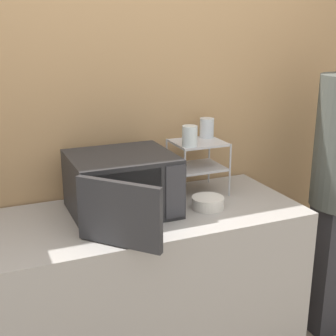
# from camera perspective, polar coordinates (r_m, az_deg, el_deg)

# --- Properties ---
(wall_back) EXTENTS (8.00, 0.06, 2.60)m
(wall_back) POSITION_cam_1_polar(r_m,az_deg,el_deg) (2.50, -6.53, 6.36)
(wall_back) COLOR tan
(wall_back) RESTS_ON ground_plane
(counter) EXTENTS (1.59, 0.68, 0.89)m
(counter) POSITION_cam_1_polar(r_m,az_deg,el_deg) (2.48, -3.20, -15.05)
(counter) COLOR #9E9993
(counter) RESTS_ON ground_plane
(microwave) EXTENTS (0.51, 0.72, 0.29)m
(microwave) POSITION_cam_1_polar(r_m,az_deg,el_deg) (2.24, -5.68, -2.06)
(microwave) COLOR #262628
(microwave) RESTS_ON counter
(dish_rack) EXTENTS (0.27, 0.24, 0.28)m
(dish_rack) POSITION_cam_1_polar(r_m,az_deg,el_deg) (2.50, 3.67, 1.49)
(dish_rack) COLOR #B2B2B7
(dish_rack) RESTS_ON counter
(glass_front_left) EXTENTS (0.08, 0.08, 0.11)m
(glass_front_left) POSITION_cam_1_polar(r_m,az_deg,el_deg) (2.37, 2.66, 3.91)
(glass_front_left) COLOR silver
(glass_front_left) RESTS_ON dish_rack
(glass_back_right) EXTENTS (0.08, 0.08, 0.11)m
(glass_back_right) POSITION_cam_1_polar(r_m,az_deg,el_deg) (2.57, 4.75, 4.92)
(glass_back_right) COLOR silver
(glass_back_right) RESTS_ON dish_rack
(bowl) EXTENTS (0.16, 0.16, 0.06)m
(bowl) POSITION_cam_1_polar(r_m,az_deg,el_deg) (2.34, 4.87, -4.23)
(bowl) COLOR silver
(bowl) RESTS_ON counter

